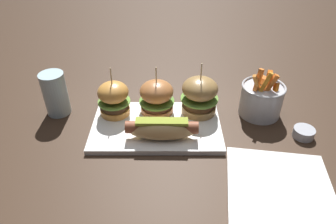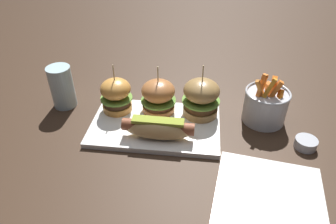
% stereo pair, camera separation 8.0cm
% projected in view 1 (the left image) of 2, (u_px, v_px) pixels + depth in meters
% --- Properties ---
extents(ground_plane, '(3.00, 3.00, 0.00)m').
position_uv_depth(ground_plane, '(155.00, 128.00, 0.83)').
color(ground_plane, '#382619').
extents(platter_main, '(0.34, 0.21, 0.01)m').
position_uv_depth(platter_main, '(155.00, 126.00, 0.83)').
color(platter_main, white).
rests_on(platter_main, ground).
extents(hot_dog, '(0.18, 0.06, 0.05)m').
position_uv_depth(hot_dog, '(161.00, 129.00, 0.76)').
color(hot_dog, tan).
rests_on(hot_dog, platter_main).
extents(slider_left, '(0.09, 0.09, 0.14)m').
position_uv_depth(slider_left, '(113.00, 98.00, 0.84)').
color(slider_left, gold).
rests_on(slider_left, platter_main).
extents(slider_center, '(0.10, 0.10, 0.14)m').
position_uv_depth(slider_center, '(157.00, 97.00, 0.85)').
color(slider_center, '#B36E3B').
rests_on(slider_center, platter_main).
extents(slider_right, '(0.10, 0.10, 0.15)m').
position_uv_depth(slider_right, '(198.00, 95.00, 0.84)').
color(slider_right, '#A07945').
rests_on(slider_right, platter_main).
extents(fries_bucket, '(0.12, 0.12, 0.15)m').
position_uv_depth(fries_bucket, '(260.00, 99.00, 0.86)').
color(fries_bucket, '#B7BABF').
rests_on(fries_bucket, ground).
extents(sauce_ramekin, '(0.05, 0.05, 0.02)m').
position_uv_depth(sauce_ramekin, '(302.00, 132.00, 0.80)').
color(sauce_ramekin, '#A8AAB2').
rests_on(sauce_ramekin, ground).
extents(side_plate, '(0.25, 0.25, 0.01)m').
position_uv_depth(side_plate, '(279.00, 188.00, 0.66)').
color(side_plate, white).
rests_on(side_plate, ground).
extents(water_glass, '(0.07, 0.07, 0.12)m').
position_uv_depth(water_glass, '(54.00, 94.00, 0.86)').
color(water_glass, silver).
rests_on(water_glass, ground).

